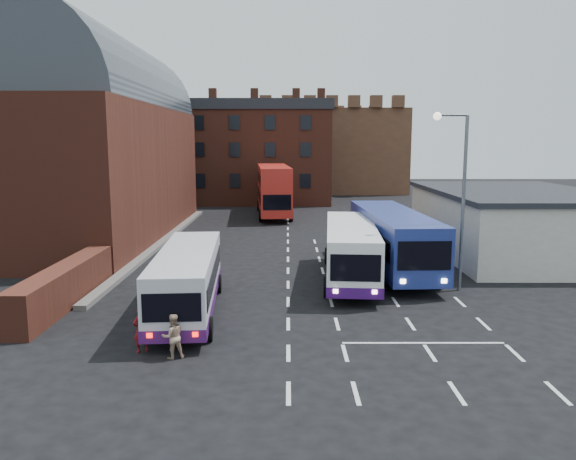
{
  "coord_description": "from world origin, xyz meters",
  "views": [
    {
      "loc": [
        -0.03,
        -22.87,
        7.38
      ],
      "look_at": [
        0.0,
        10.0,
        2.2
      ],
      "focal_mm": 35.0,
      "sensor_mm": 36.0,
      "label": 1
    }
  ],
  "objects_px": {
    "bus_white_outbound": "(187,276)",
    "bus_blue": "(393,236)",
    "bus_white_inbound": "(351,247)",
    "street_lamp": "(458,185)",
    "pedestrian_red": "(141,330)",
    "bus_red_double": "(274,190)",
    "pedestrian_beige": "(173,336)"
  },
  "relations": [
    {
      "from": "bus_white_outbound",
      "to": "pedestrian_red",
      "type": "xyz_separation_m",
      "value": [
        -0.83,
        -4.65,
        -0.8
      ]
    },
    {
      "from": "bus_red_double",
      "to": "pedestrian_beige",
      "type": "bearing_deg",
      "value": 81.99
    },
    {
      "from": "bus_white_outbound",
      "to": "street_lamp",
      "type": "bearing_deg",
      "value": 12.18
    },
    {
      "from": "pedestrian_red",
      "to": "pedestrian_beige",
      "type": "xyz_separation_m",
      "value": [
        1.23,
        -0.58,
        -0.04
      ]
    },
    {
      "from": "bus_blue",
      "to": "street_lamp",
      "type": "xyz_separation_m",
      "value": [
        2.3,
        -4.36,
        3.27
      ]
    },
    {
      "from": "bus_white_outbound",
      "to": "pedestrian_beige",
      "type": "height_order",
      "value": "bus_white_outbound"
    },
    {
      "from": "bus_blue",
      "to": "pedestrian_beige",
      "type": "relative_size",
      "value": 8.09
    },
    {
      "from": "bus_white_outbound",
      "to": "pedestrian_red",
      "type": "height_order",
      "value": "bus_white_outbound"
    },
    {
      "from": "bus_white_inbound",
      "to": "bus_red_double",
      "type": "xyz_separation_m",
      "value": [
        -4.77,
        26.28,
        0.89
      ]
    },
    {
      "from": "street_lamp",
      "to": "pedestrian_beige",
      "type": "distance_m",
      "value": 15.81
    },
    {
      "from": "bus_white_inbound",
      "to": "bus_blue",
      "type": "height_order",
      "value": "bus_blue"
    },
    {
      "from": "bus_red_double",
      "to": "bus_white_inbound",
      "type": "bearing_deg",
      "value": 96.17
    },
    {
      "from": "bus_white_outbound",
      "to": "pedestrian_beige",
      "type": "xyz_separation_m",
      "value": [
        0.4,
        -5.23,
        -0.85
      ]
    },
    {
      "from": "bus_white_outbound",
      "to": "bus_white_inbound",
      "type": "height_order",
      "value": "bus_white_inbound"
    },
    {
      "from": "bus_white_inbound",
      "to": "pedestrian_red",
      "type": "relative_size",
      "value": 6.79
    },
    {
      "from": "bus_white_inbound",
      "to": "pedestrian_red",
      "type": "height_order",
      "value": "bus_white_inbound"
    },
    {
      "from": "bus_white_inbound",
      "to": "pedestrian_beige",
      "type": "distance_m",
      "value": 13.34
    },
    {
      "from": "pedestrian_beige",
      "to": "pedestrian_red",
      "type": "bearing_deg",
      "value": -47.51
    },
    {
      "from": "bus_white_outbound",
      "to": "bus_blue",
      "type": "xyz_separation_m",
      "value": [
        10.36,
        8.03,
        0.39
      ]
    },
    {
      "from": "bus_white_inbound",
      "to": "bus_blue",
      "type": "xyz_separation_m",
      "value": [
        2.64,
        2.16,
        0.24
      ]
    },
    {
      "from": "bus_white_inbound",
      "to": "bus_blue",
      "type": "bearing_deg",
      "value": -136.57
    },
    {
      "from": "pedestrian_red",
      "to": "bus_white_outbound",
      "type": "bearing_deg",
      "value": -134.78
    },
    {
      "from": "pedestrian_red",
      "to": "bus_red_double",
      "type": "bearing_deg",
      "value": -130.53
    },
    {
      "from": "bus_white_inbound",
      "to": "street_lamp",
      "type": "height_order",
      "value": "street_lamp"
    },
    {
      "from": "bus_red_double",
      "to": "pedestrian_red",
      "type": "relative_size",
      "value": 7.7
    },
    {
      "from": "street_lamp",
      "to": "pedestrian_red",
      "type": "height_order",
      "value": "street_lamp"
    },
    {
      "from": "bus_white_inbound",
      "to": "street_lamp",
      "type": "relative_size",
      "value": 1.28
    },
    {
      "from": "bus_white_outbound",
      "to": "street_lamp",
      "type": "xyz_separation_m",
      "value": [
        12.66,
        3.67,
        3.66
      ]
    },
    {
      "from": "bus_red_double",
      "to": "bus_white_outbound",
      "type": "bearing_deg",
      "value": 80.64
    },
    {
      "from": "bus_white_outbound",
      "to": "street_lamp",
      "type": "distance_m",
      "value": 13.68
    },
    {
      "from": "bus_white_outbound",
      "to": "street_lamp",
      "type": "height_order",
      "value": "street_lamp"
    },
    {
      "from": "bus_white_inbound",
      "to": "pedestrian_beige",
      "type": "relative_size",
      "value": 7.15
    }
  ]
}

